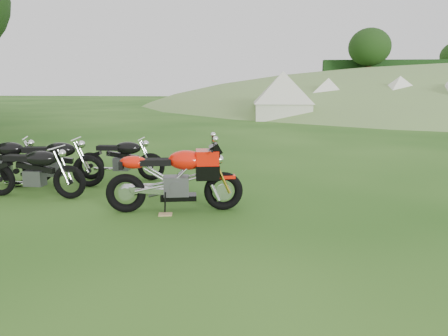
# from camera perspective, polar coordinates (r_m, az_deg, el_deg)

# --- Properties ---
(ground) EXTENTS (120.00, 120.00, 0.00)m
(ground) POSITION_cam_1_polar(r_m,az_deg,el_deg) (6.21, 2.57, -9.56)
(ground) COLOR #16400D
(ground) RESTS_ON ground
(sport_motorcycle) EXTENTS (2.29, 0.95, 1.34)m
(sport_motorcycle) POSITION_cam_1_polar(r_m,az_deg,el_deg) (7.48, -6.45, -0.67)
(sport_motorcycle) COLOR red
(sport_motorcycle) RESTS_ON ground
(plywood_board) EXTENTS (0.25, 0.21, 0.02)m
(plywood_board) POSITION_cam_1_polar(r_m,az_deg,el_deg) (7.43, -7.67, -6.02)
(plywood_board) COLOR tan
(plywood_board) RESTS_ON ground
(vintage_moto_a) EXTENTS (1.96, 0.50, 1.02)m
(vintage_moto_a) POSITION_cam_1_polar(r_m,az_deg,el_deg) (10.11, -13.38, 1.31)
(vintage_moto_a) COLOR black
(vintage_moto_a) RESTS_ON ground
(vintage_moto_b) EXTENTS (2.05, 0.58, 1.07)m
(vintage_moto_b) POSITION_cam_1_polar(r_m,az_deg,el_deg) (9.09, -23.67, -0.28)
(vintage_moto_b) COLOR black
(vintage_moto_b) RESTS_ON ground
(vintage_moto_c) EXTENTS (2.16, 0.71, 1.12)m
(vintage_moto_c) POSITION_cam_1_polar(r_m,az_deg,el_deg) (9.84, -21.59, 0.83)
(vintage_moto_c) COLOR black
(vintage_moto_c) RESTS_ON ground
(vintage_moto_d) EXTENTS (2.10, 1.15, 1.09)m
(vintage_moto_d) POSITION_cam_1_polar(r_m,az_deg,el_deg) (10.50, -27.16, 0.91)
(vintage_moto_d) COLOR black
(vintage_moto_d) RESTS_ON ground
(tent_left) EXTENTS (3.26, 3.26, 2.72)m
(tent_left) POSITION_cam_1_polar(r_m,az_deg,el_deg) (26.04, 7.67, 9.31)
(tent_left) COLOR silver
(tent_left) RESTS_ON ground
(tent_mid) EXTENTS (3.30, 3.30, 2.50)m
(tent_mid) POSITION_cam_1_polar(r_m,az_deg,el_deg) (29.14, 13.40, 9.08)
(tent_mid) COLOR white
(tent_mid) RESTS_ON ground
(tent_right) EXTENTS (3.41, 3.41, 2.56)m
(tent_right) POSITION_cam_1_polar(r_m,az_deg,el_deg) (28.44, 21.88, 8.60)
(tent_right) COLOR white
(tent_right) RESTS_ON ground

